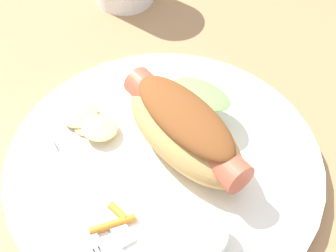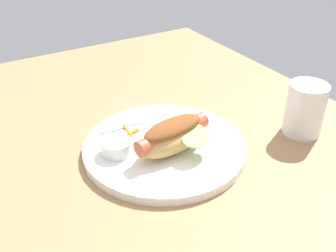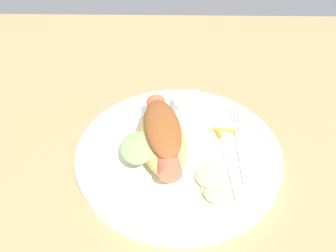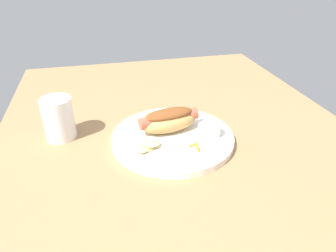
# 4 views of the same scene
# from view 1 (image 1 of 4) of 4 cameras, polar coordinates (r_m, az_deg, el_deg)

# --- Properties ---
(ground_plane) EXTENTS (1.20, 0.90, 0.02)m
(ground_plane) POSITION_cam_1_polar(r_m,az_deg,el_deg) (0.48, 3.28, -6.61)
(ground_plane) COLOR #9E754C
(plate) EXTENTS (0.29, 0.29, 0.02)m
(plate) POSITION_cam_1_polar(r_m,az_deg,el_deg) (0.47, -0.44, -4.49)
(plate) COLOR white
(plate) RESTS_ON ground_plane
(hot_dog) EXTENTS (0.11, 0.15, 0.06)m
(hot_dog) POSITION_cam_1_polar(r_m,az_deg,el_deg) (0.45, 1.80, -0.22)
(hot_dog) COLOR tan
(hot_dog) RESTS_ON plate
(sauce_ramekin) EXTENTS (0.05, 0.05, 0.02)m
(sauce_ramekin) POSITION_cam_1_polar(r_m,az_deg,el_deg) (0.41, 2.88, -12.36)
(sauce_ramekin) COLOR white
(sauce_ramekin) RESTS_ON plate
(fork) EXTENTS (0.01, 0.17, 0.00)m
(fork) POSITION_cam_1_polar(r_m,az_deg,el_deg) (0.45, -10.84, -7.58)
(fork) COLOR silver
(fork) RESTS_ON plate
(knife) EXTENTS (0.03, 0.16, 0.00)m
(knife) POSITION_cam_1_polar(r_m,az_deg,el_deg) (0.46, -9.30, -5.59)
(knife) COLOR silver
(knife) RESTS_ON plate
(chips_pile) EXTENTS (0.05, 0.07, 0.01)m
(chips_pile) POSITION_cam_1_polar(r_m,az_deg,el_deg) (0.50, -8.77, 0.48)
(chips_pile) COLOR #E6CA78
(chips_pile) RESTS_ON plate
(carrot_garnish) EXTENTS (0.04, 0.02, 0.01)m
(carrot_garnish) POSITION_cam_1_polar(r_m,az_deg,el_deg) (0.43, -6.01, -10.42)
(carrot_garnish) COLOR orange
(carrot_garnish) RESTS_ON plate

